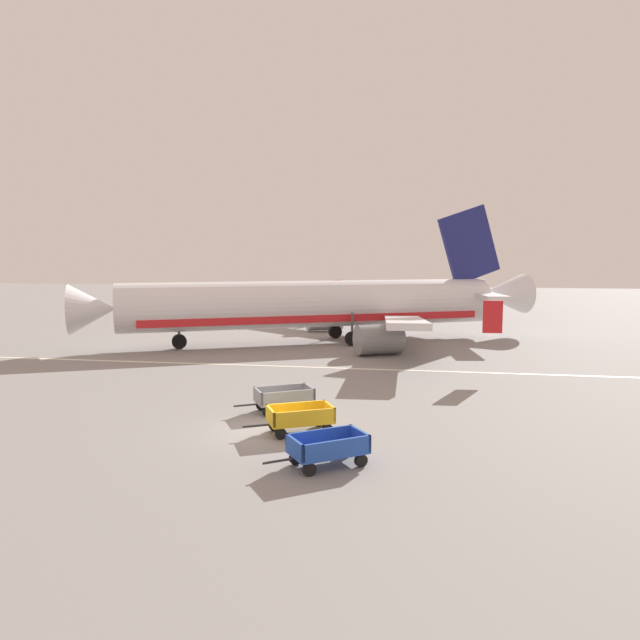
% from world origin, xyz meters
% --- Properties ---
extents(ground_plane, '(220.00, 220.00, 0.00)m').
position_xyz_m(ground_plane, '(0.00, 0.00, 0.00)').
color(ground_plane, gray).
extents(apron_stripe, '(120.00, 0.36, 0.01)m').
position_xyz_m(apron_stripe, '(0.00, 13.13, 0.01)').
color(apron_stripe, silver).
rests_on(apron_stripe, ground).
extents(airplane, '(35.40, 29.12, 11.34)m').
position_xyz_m(airplane, '(-1.26, 23.62, 3.05)').
color(airplane, silver).
rests_on(airplane, ground).
extents(baggage_cart_nearest, '(3.34, 2.63, 1.07)m').
position_xyz_m(baggage_cart_nearest, '(3.03, -3.56, 0.60)').
color(baggage_cart_nearest, '#234CB2').
rests_on(baggage_cart_nearest, ground).
extents(baggage_cart_second_in_row, '(3.51, 2.37, 1.07)m').
position_xyz_m(baggage_cart_second_in_row, '(1.41, -0.17, 0.60)').
color(baggage_cart_second_in_row, gold).
rests_on(baggage_cart_second_in_row, ground).
extents(baggage_cart_third_in_row, '(3.45, 2.45, 1.07)m').
position_xyz_m(baggage_cart_third_in_row, '(0.06, 2.82, 0.60)').
color(baggage_cart_third_in_row, gray).
rests_on(baggage_cart_third_in_row, ground).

